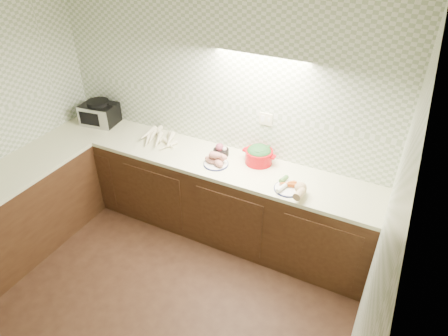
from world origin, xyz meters
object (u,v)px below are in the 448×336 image
at_px(toaster_oven, 100,113).
at_px(sweet_potato_plate, 216,160).
at_px(parsnip_pile, 159,139).
at_px(dutch_oven, 259,154).
at_px(onion_bowl, 221,151).
at_px(veg_plate, 294,187).

distance_m(toaster_oven, sweet_potato_plate, 1.63).
xyz_separation_m(parsnip_pile, dutch_oven, (1.11, 0.10, 0.05)).
height_order(toaster_oven, dutch_oven, toaster_oven).
height_order(onion_bowl, dutch_oven, dutch_oven).
bearing_deg(veg_plate, parsnip_pile, 172.91).
xyz_separation_m(sweet_potato_plate, dutch_oven, (0.36, 0.22, 0.04)).
relative_size(parsnip_pile, dutch_oven, 1.57).
bearing_deg(toaster_oven, parsnip_pile, -11.91).
bearing_deg(veg_plate, dutch_oven, 147.00).
bearing_deg(sweet_potato_plate, parsnip_pile, 171.24).
height_order(toaster_oven, parsnip_pile, toaster_oven).
bearing_deg(onion_bowl, dutch_oven, 4.96).
height_order(sweet_potato_plate, dutch_oven, dutch_oven).
bearing_deg(sweet_potato_plate, dutch_oven, 31.36).
xyz_separation_m(parsnip_pile, onion_bowl, (0.71, 0.07, 0.01)).
bearing_deg(sweet_potato_plate, onion_bowl, 103.23).
distance_m(toaster_oven, veg_plate, 2.45).
xyz_separation_m(sweet_potato_plate, onion_bowl, (-0.04, 0.18, -0.01)).
xyz_separation_m(toaster_oven, onion_bowl, (1.57, 0.01, -0.08)).
distance_m(onion_bowl, dutch_oven, 0.41).
bearing_deg(veg_plate, toaster_oven, 174.04).
xyz_separation_m(dutch_oven, veg_plate, (0.46, -0.30, -0.05)).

